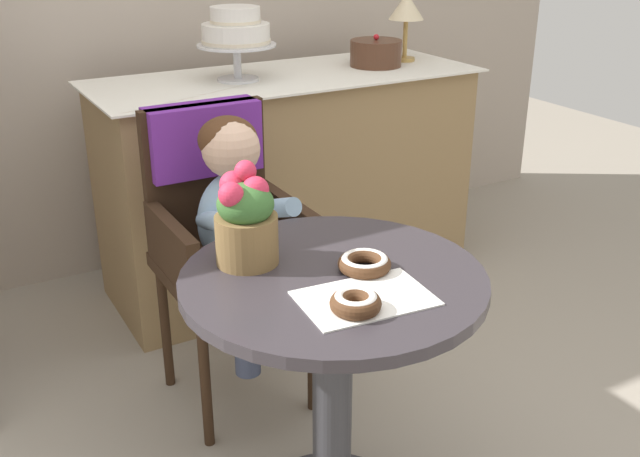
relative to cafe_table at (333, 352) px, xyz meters
name	(u,v)px	position (x,y,z in m)	size (l,w,h in m)	color
cafe_table	(333,352)	(0.00, 0.00, 0.00)	(0.72, 0.72, 0.72)	#332D33
wicker_chair	(218,209)	(0.00, 0.71, 0.13)	(0.42, 0.45, 0.95)	#332114
seated_child	(238,214)	(0.00, 0.55, 0.17)	(0.27, 0.32, 0.73)	#8CADCC
paper_napkin	(365,298)	(0.00, -0.14, 0.21)	(0.29, 0.19, 0.00)	white
donut_front	(364,263)	(0.07, -0.02, 0.23)	(0.13, 0.13, 0.04)	#4C2D19
donut_mid	(356,302)	(-0.05, -0.17, 0.23)	(0.11, 0.11, 0.04)	#4C2D19
flower_vase	(246,218)	(-0.15, 0.16, 0.33)	(0.15, 0.16, 0.24)	brown
display_counter	(288,181)	(0.55, 1.30, -0.05)	(1.56, 0.62, 0.90)	#93754C
tiered_cake_stand	(236,32)	(0.34, 1.30, 0.57)	(0.30, 0.30, 0.27)	silver
round_layer_cake	(376,53)	(0.96, 1.28, 0.45)	(0.22, 0.22, 0.13)	#4C2D1E
table_lamp	(406,9)	(1.14, 1.32, 0.61)	(0.15, 0.15, 0.28)	#B28C47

